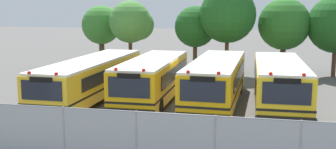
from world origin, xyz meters
TOP-DOWN VIEW (x-y plane):
  - ground_plane at (0.00, 0.00)m, footprint 160.00×160.00m
  - school_bus_0 at (-5.45, -0.27)m, footprint 2.69×11.68m
  - school_bus_1 at (-1.72, -0.19)m, footprint 2.60×9.46m
  - school_bus_2 at (1.92, 0.13)m, footprint 2.82×10.41m
  - school_bus_3 at (5.36, 0.13)m, footprint 2.74×9.81m
  - tree_0 at (-9.34, 11.26)m, footprint 3.40×3.40m
  - tree_1 at (-6.04, 9.85)m, footprint 3.68×3.49m
  - tree_2 at (-0.98, 11.10)m, footprint 3.43×3.43m
  - tree_3 at (1.73, 10.08)m, footprint 4.46×4.46m
  - tree_4 at (6.03, 11.25)m, footprint 4.12×4.12m
  - tree_5 at (9.97, 11.25)m, footprint 4.48×4.48m
  - chainlink_fence at (0.30, -10.21)m, footprint 15.65×0.07m

SIDE VIEW (x-z plane):
  - ground_plane at x=0.00m, z-range 0.00..0.00m
  - chainlink_fence at x=0.30m, z-range 0.04..2.13m
  - school_bus_0 at x=-5.45m, z-range 0.07..2.60m
  - school_bus_1 at x=-1.72m, z-range 0.07..2.71m
  - school_bus_3 at x=5.36m, z-range 0.07..2.71m
  - school_bus_2 at x=1.92m, z-range 0.07..2.71m
  - tree_2 at x=-0.98m, z-range 1.10..6.66m
  - tree_0 at x=-9.34m, z-range 1.15..6.75m
  - tree_5 at x=9.97m, z-range 0.87..7.24m
  - tree_4 at x=6.03m, z-range 1.01..7.18m
  - tree_1 at x=-6.04m, z-range 1.17..7.15m
  - tree_3 at x=1.73m, z-range 1.35..8.43m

